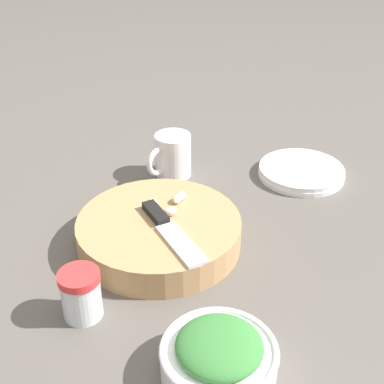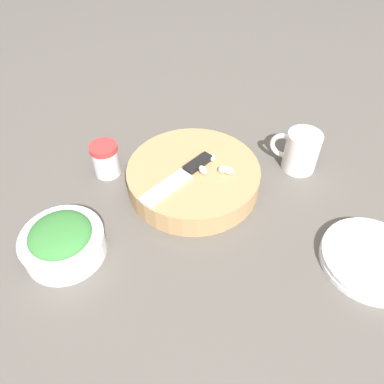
% 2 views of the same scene
% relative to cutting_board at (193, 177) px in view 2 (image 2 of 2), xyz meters
% --- Properties ---
extents(ground_plane, '(5.00, 5.00, 0.00)m').
position_rel_cutting_board_xyz_m(ground_plane, '(-0.05, 0.07, -0.03)').
color(ground_plane, '#56514C').
extents(cutting_board, '(0.28, 0.28, 0.05)m').
position_rel_cutting_board_xyz_m(cutting_board, '(0.00, 0.00, 0.00)').
color(cutting_board, tan).
rests_on(cutting_board, ground_plane).
extents(chef_knife, '(0.13, 0.16, 0.01)m').
position_rel_cutting_board_xyz_m(chef_knife, '(0.02, 0.03, 0.03)').
color(chef_knife, black).
rests_on(chef_knife, cutting_board).
extents(garlic_cloves, '(0.08, 0.06, 0.02)m').
position_rel_cutting_board_xyz_m(garlic_cloves, '(-0.05, -0.00, 0.03)').
color(garlic_cloves, silver).
rests_on(garlic_cloves, cutting_board).
extents(herb_bowl, '(0.15, 0.15, 0.07)m').
position_rel_cutting_board_xyz_m(herb_bowl, '(0.20, 0.20, 0.01)').
color(herb_bowl, white).
rests_on(herb_bowl, ground_plane).
extents(spice_jar, '(0.06, 0.06, 0.08)m').
position_rel_cutting_board_xyz_m(spice_jar, '(0.19, -0.01, 0.01)').
color(spice_jar, silver).
rests_on(spice_jar, ground_plane).
extents(coffee_mug, '(0.11, 0.07, 0.09)m').
position_rel_cutting_board_xyz_m(coffee_mug, '(-0.22, -0.10, 0.02)').
color(coffee_mug, white).
rests_on(coffee_mug, ground_plane).
extents(plate_stack, '(0.18, 0.18, 0.02)m').
position_rel_cutting_board_xyz_m(plate_stack, '(-0.34, 0.14, -0.02)').
color(plate_stack, white).
rests_on(plate_stack, ground_plane).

